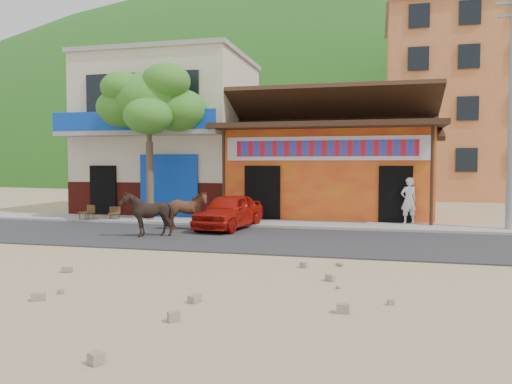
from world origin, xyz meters
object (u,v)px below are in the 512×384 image
cow_dark (146,214)px  scooter (231,209)px  utility_pole (512,107)px  cafe_chair_left (86,206)px  cafe_chair_right (114,208)px  red_car (229,211)px  pedestrian (409,201)px  tree (149,142)px  cow_tan (185,211)px

cow_dark → scooter: 4.55m
utility_pole → cafe_chair_left: 15.69m
scooter → cafe_chair_right: 4.57m
red_car → cafe_chair_right: size_ratio=3.95×
cow_dark → red_car: cow_dark is taller
cow_dark → scooter: bearing=174.4°
utility_pole → red_car: utility_pole is taller
cow_dark → pedestrian: 9.23m
red_car → cafe_chair_left: (-6.08, 0.87, -0.02)m
tree → cow_tan: 3.88m
tree → cow_dark: 4.76m
cow_tan → scooter: bearing=-33.4°
cafe_chair_left → tree: bearing=33.5°
cafe_chair_right → pedestrian: bearing=-15.8°
scooter → cafe_chair_right: cafe_chair_right is taller
cafe_chair_right → cow_dark: bearing=-70.4°
utility_pole → cafe_chair_left: utility_pole is taller
cow_dark → scooter: size_ratio=0.86×
cafe_chair_left → cafe_chair_right: cafe_chair_left is taller
cow_tan → pedestrian: 7.96m
cow_dark → cafe_chair_left: 5.31m
cafe_chair_left → cafe_chair_right: (1.08, 0.22, -0.05)m
utility_pole → pedestrian: utility_pole is taller
utility_pole → scooter: (-9.70, 0.36, -3.57)m
utility_pole → scooter: 10.34m
red_car → scooter: (-0.50, 1.91, -0.09)m
red_car → scooter: size_ratio=2.16×
cow_tan → cafe_chair_right: bearing=49.0°
pedestrian → cafe_chair_left: bearing=-17.9°
tree → cow_dark: bearing=-65.8°
scooter → cafe_chair_left: bearing=81.6°
cow_dark → red_car: size_ratio=0.40×
tree → scooter: size_ratio=3.69×
red_car → cow_dark: bearing=-120.0°
scooter → utility_pole: bearing=-111.0°
utility_pole → cow_tan: (-10.55, -2.22, -3.43)m
cow_tan → cow_dark: (-0.56, -1.74, 0.05)m
cow_dark → cafe_chair_right: bearing=-126.1°
cafe_chair_right → cafe_chair_left: bearing=169.6°
cafe_chair_left → cafe_chair_right: bearing=34.0°
cafe_chair_left → red_car: bearing=14.5°
cafe_chair_left → utility_pole: bearing=25.2°
tree → cafe_chair_left: size_ratio=6.00×
tree → utility_pole: (12.80, 0.20, 1.00)m
utility_pole → cafe_chair_right: bearing=-178.2°
utility_pole → cafe_chair_left: size_ratio=8.00×
utility_pole → cafe_chair_left: bearing=-177.5°
tree → cafe_chair_right: bearing=-169.6°
utility_pole → pedestrian: bearing=167.5°
pedestrian → cafe_chair_left: pedestrian is taller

